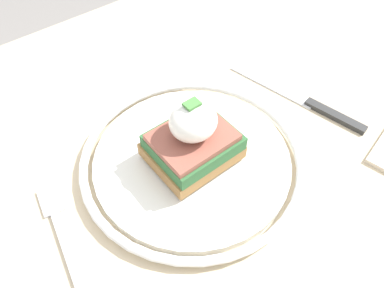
% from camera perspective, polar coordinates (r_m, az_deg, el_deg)
% --- Properties ---
extents(dining_table, '(0.95, 0.78, 0.76)m').
position_cam_1_polar(dining_table, '(0.54, 4.59, -10.86)').
color(dining_table, '#C6B28E').
rests_on(dining_table, ground_plane).
extents(plate, '(0.26, 0.26, 0.02)m').
position_cam_1_polar(plate, '(0.43, 0.00, -2.30)').
color(plate, silver).
rests_on(plate, dining_table).
extents(sandwich, '(0.09, 0.08, 0.08)m').
position_cam_1_polar(sandwich, '(0.40, 0.12, 0.67)').
color(sandwich, '#9E703D').
rests_on(sandwich, plate).
extents(fork, '(0.04, 0.15, 0.00)m').
position_cam_1_polar(fork, '(0.41, -19.09, -13.05)').
color(fork, silver).
rests_on(fork, dining_table).
extents(knife, '(0.05, 0.20, 0.01)m').
position_cam_1_polar(knife, '(0.52, 16.90, 6.25)').
color(knife, '#2D2D2D').
rests_on(knife, dining_table).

